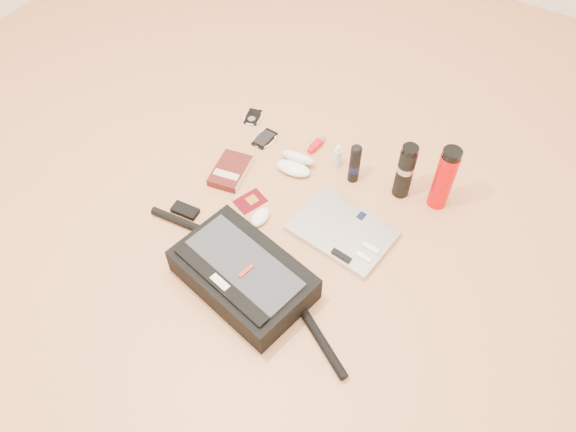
{
  "coord_description": "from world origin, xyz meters",
  "views": [
    {
      "loc": [
        0.67,
        -1.03,
        1.72
      ],
      "look_at": [
        0.0,
        0.04,
        0.06
      ],
      "focal_mm": 35.0,
      "sensor_mm": 36.0,
      "label": 1
    }
  ],
  "objects_px": {
    "laptop": "(343,231)",
    "messenger_bag": "(242,274)",
    "thermos_red": "(444,178)",
    "book": "(231,171)",
    "thermos_black": "(405,171)"
  },
  "relations": [
    {
      "from": "laptop",
      "to": "messenger_bag",
      "type": "bearing_deg",
      "value": -110.79
    },
    {
      "from": "messenger_bag",
      "to": "thermos_red",
      "type": "relative_size",
      "value": 3.3
    },
    {
      "from": "book",
      "to": "thermos_red",
      "type": "height_order",
      "value": "thermos_red"
    },
    {
      "from": "thermos_red",
      "to": "thermos_black",
      "type": "bearing_deg",
      "value": -168.91
    },
    {
      "from": "book",
      "to": "thermos_black",
      "type": "height_order",
      "value": "thermos_black"
    },
    {
      "from": "thermos_black",
      "to": "thermos_red",
      "type": "relative_size",
      "value": 0.88
    },
    {
      "from": "thermos_black",
      "to": "laptop",
      "type": "bearing_deg",
      "value": -108.86
    },
    {
      "from": "laptop",
      "to": "thermos_black",
      "type": "bearing_deg",
      "value": 77.58
    },
    {
      "from": "laptop",
      "to": "thermos_black",
      "type": "xyz_separation_m",
      "value": [
        0.1,
        0.3,
        0.12
      ]
    },
    {
      "from": "laptop",
      "to": "thermos_red",
      "type": "distance_m",
      "value": 0.43
    },
    {
      "from": "book",
      "to": "thermos_red",
      "type": "distance_m",
      "value": 0.84
    },
    {
      "from": "thermos_red",
      "to": "laptop",
      "type": "bearing_deg",
      "value": -126.97
    },
    {
      "from": "messenger_bag",
      "to": "laptop",
      "type": "bearing_deg",
      "value": 74.83
    },
    {
      "from": "messenger_bag",
      "to": "thermos_black",
      "type": "relative_size",
      "value": 3.75
    },
    {
      "from": "laptop",
      "to": "thermos_red",
      "type": "height_order",
      "value": "thermos_red"
    }
  ]
}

